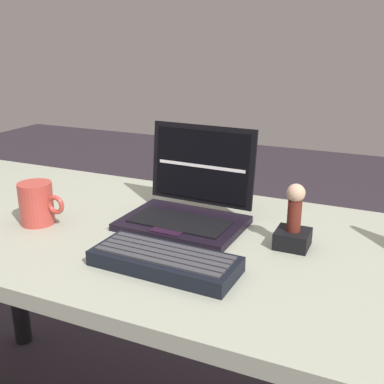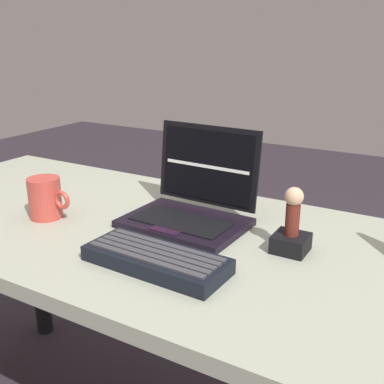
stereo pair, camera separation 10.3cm
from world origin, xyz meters
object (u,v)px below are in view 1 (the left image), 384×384
at_px(external_keyboard, 165,261).
at_px(figurine_stand, 293,239).
at_px(laptop_front, 189,204).
at_px(figurine, 295,204).
at_px(coffee_mug, 37,203).

distance_m(external_keyboard, figurine_stand, 0.29).
distance_m(laptop_front, external_keyboard, 0.24).
xyz_separation_m(laptop_front, figurine_stand, (0.26, -0.04, -0.03)).
distance_m(figurine_stand, figurine, 0.08).
relative_size(external_keyboard, figurine, 2.82).
bearing_deg(external_keyboard, figurine, 44.22).
height_order(figurine_stand, figurine, figurine).
bearing_deg(figurine, laptop_front, 172.15).
height_order(laptop_front, figurine, laptop_front).
height_order(figurine, coffee_mug, figurine).
height_order(external_keyboard, figurine, figurine).
bearing_deg(laptop_front, figurine, -7.85).
distance_m(figurine, coffee_mug, 0.60).
xyz_separation_m(laptop_front, coffee_mug, (-0.33, -0.16, 0.00)).
xyz_separation_m(figurine, coffee_mug, (-0.59, -0.12, -0.05)).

